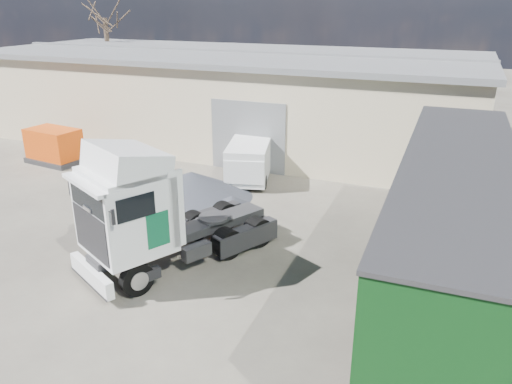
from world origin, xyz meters
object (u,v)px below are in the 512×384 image
at_px(tractor_unit, 151,216).
at_px(box_trailer, 452,218).
at_px(panel_van, 250,159).
at_px(orange_skip, 54,148).
at_px(bare_tree, 103,5).

xyz_separation_m(tractor_unit, box_trailer, (8.82, 1.38, 0.87)).
xyz_separation_m(panel_van, orange_skip, (-10.76, -1.60, -0.16)).
xyz_separation_m(bare_tree, orange_skip, (5.79, -12.68, -7.12)).
xyz_separation_m(bare_tree, panel_van, (16.55, -11.08, -6.95)).
distance_m(bare_tree, tractor_unit, 27.33).
xyz_separation_m(tractor_unit, panel_van, (-0.55, 9.36, -0.88)).
relative_size(tractor_unit, panel_van, 1.39).
bearing_deg(bare_tree, panel_van, -33.80).
distance_m(bare_tree, box_trailer, 32.59).
bearing_deg(orange_skip, bare_tree, 121.96).
height_order(bare_tree, box_trailer, bare_tree).
bearing_deg(box_trailer, tractor_unit, -171.82).
bearing_deg(box_trailer, orange_skip, 161.72).
bearing_deg(tractor_unit, orange_skip, 172.40).
relative_size(bare_tree, panel_van, 1.95).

